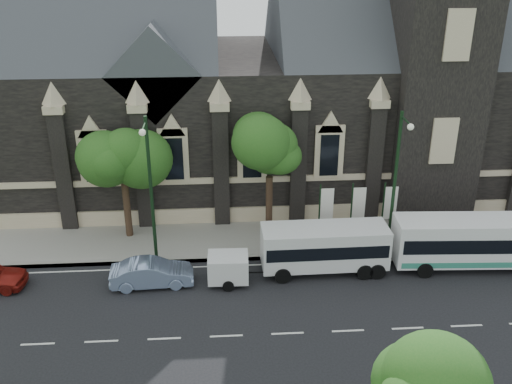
{
  "coord_description": "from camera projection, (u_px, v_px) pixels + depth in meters",
  "views": [
    {
      "loc": [
        -0.09,
        -22.82,
        17.9
      ],
      "look_at": [
        1.86,
        6.0,
        4.95
      ],
      "focal_mm": 40.55,
      "sensor_mm": 36.0,
      "label": 1
    }
  ],
  "objects": [
    {
      "name": "ground",
      "position": [
        226.0,
        336.0,
        28.1
      ],
      "size": [
        160.0,
        160.0,
        0.0
      ],
      "primitive_type": "plane",
      "color": "black",
      "rests_on": "ground"
    },
    {
      "name": "sidewalk",
      "position": [
        223.0,
        240.0,
        36.72
      ],
      "size": [
        80.0,
        5.0,
        0.15
      ],
      "primitive_type": "cube",
      "color": "gray",
      "rests_on": "ground"
    },
    {
      "name": "museum",
      "position": [
        289.0,
        79.0,
        42.17
      ],
      "size": [
        40.0,
        17.7,
        29.9
      ],
      "color": "black",
      "rests_on": "ground"
    },
    {
      "name": "tree_walk_right",
      "position": [
        273.0,
        148.0,
        35.67
      ],
      "size": [
        4.08,
        4.08,
        7.8
      ],
      "color": "black",
      "rests_on": "ground"
    },
    {
      "name": "tree_walk_left",
      "position": [
        125.0,
        152.0,
        35.14
      ],
      "size": [
        3.91,
        3.91,
        7.64
      ],
      "color": "black",
      "rests_on": "ground"
    },
    {
      "name": "street_lamp_near",
      "position": [
        396.0,
        178.0,
        33.08
      ],
      "size": [
        0.36,
        1.88,
        9.0
      ],
      "color": "black",
      "rests_on": "ground"
    },
    {
      "name": "street_lamp_mid",
      "position": [
        150.0,
        184.0,
        32.22
      ],
      "size": [
        0.36,
        1.88,
        9.0
      ],
      "color": "black",
      "rests_on": "ground"
    },
    {
      "name": "banner_flag_left",
      "position": [
        324.0,
        208.0,
        35.7
      ],
      "size": [
        0.9,
        0.1,
        4.0
      ],
      "color": "black",
      "rests_on": "ground"
    },
    {
      "name": "banner_flag_center",
      "position": [
        356.0,
        207.0,
        35.83
      ],
      "size": [
        0.9,
        0.1,
        4.0
      ],
      "color": "black",
      "rests_on": "ground"
    },
    {
      "name": "banner_flag_right",
      "position": [
        388.0,
        206.0,
        35.95
      ],
      "size": [
        0.9,
        0.1,
        4.0
      ],
      "color": "black",
      "rests_on": "ground"
    },
    {
      "name": "tour_coach",
      "position": [
        486.0,
        241.0,
        33.29
      ],
      "size": [
        10.68,
        2.93,
        3.09
      ],
      "rotation": [
        0.0,
        0.0,
        -0.05
      ],
      "color": "silver",
      "rests_on": "ground"
    },
    {
      "name": "shuttle_bus",
      "position": [
        325.0,
        246.0,
        32.96
      ],
      "size": [
        7.21,
        2.63,
        2.77
      ],
      "rotation": [
        0.0,
        0.0,
        0.01
      ],
      "color": "silver",
      "rests_on": "ground"
    },
    {
      "name": "box_trailer",
      "position": [
        228.0,
        267.0,
        32.02
      ],
      "size": [
        3.24,
        1.9,
        1.72
      ],
      "rotation": [
        0.0,
        0.0,
        -0.03
      ],
      "color": "silver",
      "rests_on": "ground"
    },
    {
      "name": "sedan",
      "position": [
        152.0,
        273.0,
        31.9
      ],
      "size": [
        4.63,
        1.84,
        1.5
      ],
      "primitive_type": "imported",
      "rotation": [
        0.0,
        0.0,
        1.63
      ],
      "color": "#8094B9",
      "rests_on": "ground"
    }
  ]
}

